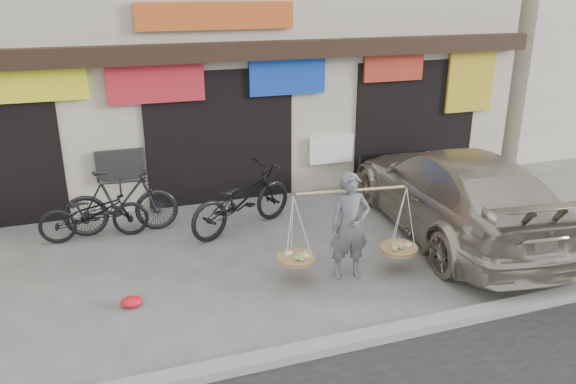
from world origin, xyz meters
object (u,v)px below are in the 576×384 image
object	(u,v)px
bike_0	(94,213)
suv	(453,192)
street_vendor	(349,230)
bike_1	(121,202)
bike_2	(242,199)

from	to	relation	value
bike_0	suv	world-z (taller)	suv
street_vendor	bike_1	distance (m)	4.24
bike_1	bike_2	size ratio (longest dim) A/B	0.90
bike_0	bike_2	world-z (taller)	bike_2
bike_1	bike_2	world-z (taller)	bike_1
bike_1	suv	distance (m)	5.94
street_vendor	suv	size ratio (longest dim) A/B	0.39
bike_0	suv	distance (m)	6.37
bike_0	suv	size ratio (longest dim) A/B	0.33
bike_0	bike_2	xyz separation A→B (m)	(2.55, -0.45, 0.10)
bike_1	suv	xyz separation A→B (m)	(5.63, -1.90, 0.17)
suv	bike_2	bearing A→B (deg)	-14.57
bike_2	bike_1	bearing A→B (deg)	50.29
bike_1	suv	world-z (taller)	suv
street_vendor	suv	world-z (taller)	street_vendor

